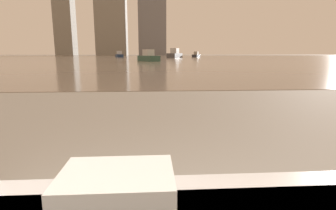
{
  "coord_description": "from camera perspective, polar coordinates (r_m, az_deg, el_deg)",
  "views": [
    {
      "loc": [
        -0.08,
        0.11,
        1.0
      ],
      "look_at": [
        0.06,
        2.28,
        0.57
      ],
      "focal_mm": 28.0,
      "sensor_mm": 36.0,
      "label": 1
    }
  ],
  "objects": [
    {
      "name": "harbor_boat_3",
      "position": [
        32.62,
        -4.28,
        10.37
      ],
      "size": [
        2.85,
        3.98,
        1.42
      ],
      "color": "#335647",
      "rests_on": "harbor_water"
    },
    {
      "name": "harbor_boat_4",
      "position": [
        63.35,
        -10.54,
        10.65
      ],
      "size": [
        2.29,
        4.11,
        1.46
      ],
      "color": "navy",
      "rests_on": "harbor_water"
    },
    {
      "name": "towel_stack",
      "position": [
        0.74,
        -10.94,
        -18.32
      ],
      "size": [
        0.29,
        0.21,
        0.12
      ],
      "color": "white",
      "rests_on": "bathtub"
    },
    {
      "name": "harbor_boat_1",
      "position": [
        65.11,
        6.15,
        10.74
      ],
      "size": [
        2.56,
        3.75,
        1.33
      ],
      "color": "#2D2D33",
      "rests_on": "harbor_water"
    },
    {
      "name": "harbor_water",
      "position": [
        61.9,
        -3.64,
        10.32
      ],
      "size": [
        180.0,
        110.0,
        0.01
      ],
      "color": "gray",
      "rests_on": "ground_plane"
    },
    {
      "name": "harbor_boat_2",
      "position": [
        57.08,
        1.49,
        10.97
      ],
      "size": [
        3.81,
        5.57,
        1.98
      ],
      "color": "#4C4C51",
      "rests_on": "harbor_water"
    }
  ]
}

